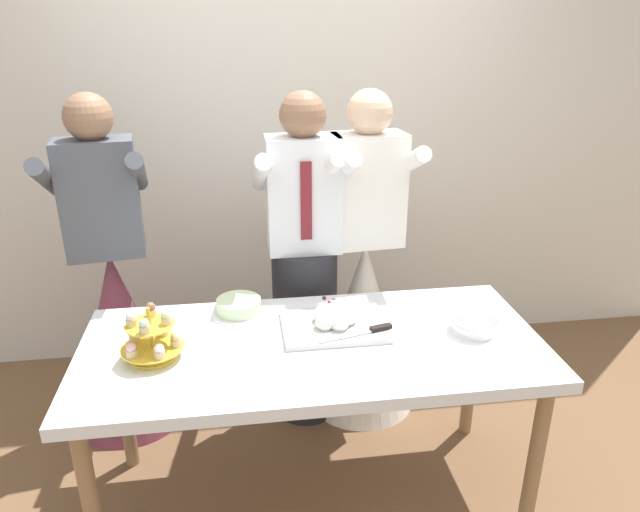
# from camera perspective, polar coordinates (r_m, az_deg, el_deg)

# --- Properties ---
(ground_plane) EXTENTS (8.00, 8.00, 0.00)m
(ground_plane) POSITION_cam_1_polar(r_m,az_deg,el_deg) (2.76, -0.63, -22.44)
(ground_plane) COLOR brown
(rear_wall) EXTENTS (5.20, 0.10, 2.90)m
(rear_wall) POSITION_cam_1_polar(r_m,az_deg,el_deg) (3.36, -3.89, 13.83)
(rear_wall) COLOR beige
(rear_wall) RESTS_ON ground_plane
(dessert_table) EXTENTS (1.80, 0.80, 0.78)m
(dessert_table) POSITION_cam_1_polar(r_m,az_deg,el_deg) (2.32, -0.71, -10.06)
(dessert_table) COLOR silver
(dessert_table) RESTS_ON ground_plane
(cupcake_stand) EXTENTS (0.23, 0.23, 0.21)m
(cupcake_stand) POSITION_cam_1_polar(r_m,az_deg,el_deg) (2.23, -16.26, -7.81)
(cupcake_stand) COLOR gold
(cupcake_stand) RESTS_ON dessert_table
(main_cake_tray) EXTENTS (0.43, 0.31, 0.13)m
(main_cake_tray) POSITION_cam_1_polar(r_m,az_deg,el_deg) (2.36, 1.47, -6.35)
(main_cake_tray) COLOR silver
(main_cake_tray) RESTS_ON dessert_table
(plate_stack) EXTENTS (0.19, 0.19, 0.10)m
(plate_stack) POSITION_cam_1_polar(r_m,az_deg,el_deg) (2.42, 15.02, -6.09)
(plate_stack) COLOR white
(plate_stack) RESTS_ON dessert_table
(round_cake) EXTENTS (0.24, 0.24, 0.07)m
(round_cake) POSITION_cam_1_polar(r_m,az_deg,el_deg) (2.50, -8.01, -5.00)
(round_cake) COLOR white
(round_cake) RESTS_ON dessert_table
(person_groom) EXTENTS (0.46, 0.49, 1.66)m
(person_groom) POSITION_cam_1_polar(r_m,az_deg,el_deg) (2.85, -1.53, -2.55)
(person_groom) COLOR #232328
(person_groom) RESTS_ON ground_plane
(person_bride) EXTENTS (0.56, 0.56, 1.66)m
(person_bride) POSITION_cam_1_polar(r_m,az_deg,el_deg) (2.99, 4.31, -4.79)
(person_bride) COLOR white
(person_bride) RESTS_ON ground_plane
(person_guest) EXTENTS (0.56, 0.56, 1.66)m
(person_guest) POSITION_cam_1_polar(r_m,az_deg,el_deg) (3.03, -19.28, -5.72)
(person_guest) COLOR brown
(person_guest) RESTS_ON ground_plane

